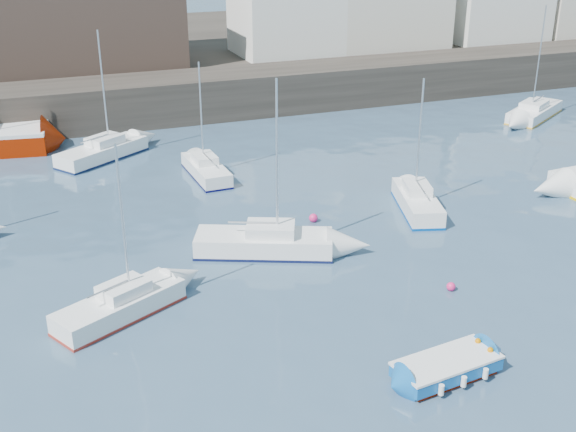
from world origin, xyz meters
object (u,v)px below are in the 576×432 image
object	(u,v)px
sailboat_g	(534,111)
buoy_near	(102,334)
blue_dinghy	(446,367)
sailboat_a	(120,305)
sailboat_b	(265,242)
sailboat_f	(206,169)
sailboat_c	(417,201)
buoy_far	(313,222)
buoy_mid	(451,290)
sailboat_h	(103,151)

from	to	relation	value
sailboat_g	buoy_near	world-z (taller)	sailboat_g
blue_dinghy	buoy_near	world-z (taller)	blue_dinghy
sailboat_a	buoy_near	xyz separation A→B (m)	(-0.86, -1.02, -0.47)
sailboat_b	sailboat_a	bearing A→B (deg)	-155.11
sailboat_g	sailboat_f	bearing A→B (deg)	-171.91
sailboat_b	sailboat_c	distance (m)	8.95
sailboat_c	buoy_far	distance (m)	5.48
blue_dinghy	sailboat_b	xyz separation A→B (m)	(-2.51, 10.76, 0.13)
sailboat_f	buoy_far	size ratio (longest dim) A/B	14.98
sailboat_a	sailboat_b	world-z (taller)	sailboat_b
sailboat_c	buoy_mid	size ratio (longest dim) A/B	18.19
sailboat_a	buoy_far	distance (m)	11.56
sailboat_f	buoy_far	xyz separation A→B (m)	(3.22, -8.05, -0.45)
buoy_near	sailboat_f	bearing A→B (deg)	62.02
sailboat_c	sailboat_h	bearing A→B (deg)	134.65
sailboat_a	buoy_near	distance (m)	1.41
sailboat_a	sailboat_f	distance (m)	15.26
buoy_mid	sailboat_c	bearing A→B (deg)	69.26
sailboat_g	sailboat_b	bearing A→B (deg)	-151.19
sailboat_c	blue_dinghy	bearing A→B (deg)	-116.35
sailboat_f	buoy_near	distance (m)	16.56
buoy_near	blue_dinghy	bearing A→B (deg)	-32.98
sailboat_b	buoy_far	bearing A→B (deg)	35.73
buoy_far	buoy_mid	bearing A→B (deg)	-73.15
sailboat_g	buoy_near	bearing A→B (deg)	-151.25
blue_dinghy	buoy_far	size ratio (longest dim) A/B	8.67
sailboat_g	buoy_near	size ratio (longest dim) A/B	20.75
buoy_near	buoy_mid	xyz separation A→B (m)	(13.49, -1.69, 0.00)
sailboat_h	blue_dinghy	bearing A→B (deg)	-74.29
sailboat_f	buoy_near	bearing A→B (deg)	-117.98
blue_dinghy	buoy_near	bearing A→B (deg)	147.02
buoy_far	sailboat_c	bearing A→B (deg)	-5.73
sailboat_c	sailboat_g	size ratio (longest dim) A/B	0.83
sailboat_g	buoy_mid	world-z (taller)	sailboat_g
buoy_near	buoy_mid	world-z (taller)	buoy_near
sailboat_f	sailboat_g	bearing A→B (deg)	8.09
blue_dinghy	sailboat_b	distance (m)	11.05
sailboat_g	blue_dinghy	bearing A→B (deg)	-132.90
blue_dinghy	buoy_far	xyz separation A→B (m)	(0.82, 13.16, -0.38)
blue_dinghy	sailboat_b	world-z (taller)	sailboat_b
sailboat_h	sailboat_b	bearing A→B (deg)	-72.55
sailboat_h	buoy_near	xyz separation A→B (m)	(-2.72, -19.89, -0.50)
sailboat_c	sailboat_f	xyz separation A→B (m)	(-8.65, 8.60, -0.05)
buoy_near	buoy_far	xyz separation A→B (m)	(10.99, 6.57, 0.00)
sailboat_h	buoy_mid	world-z (taller)	sailboat_h
sailboat_g	sailboat_h	size ratio (longest dim) A/B	1.04
sailboat_h	sailboat_a	bearing A→B (deg)	-95.62
blue_dinghy	buoy_far	world-z (taller)	blue_dinghy
sailboat_g	buoy_mid	distance (m)	28.07
sailboat_a	sailboat_b	xyz separation A→B (m)	(6.80, 3.15, 0.04)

